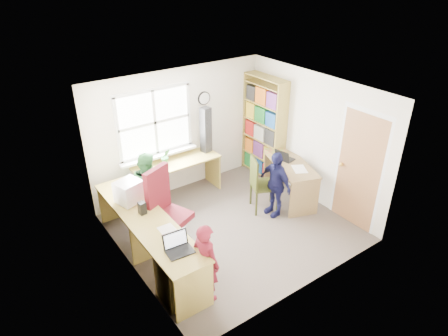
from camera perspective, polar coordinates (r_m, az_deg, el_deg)
name	(u,v)px	position (r m, az deg, el deg)	size (l,w,h in m)	color
room	(230,162)	(6.37, 0.88, 0.82)	(3.64, 3.44, 2.44)	#4E453D
l_desk	(172,243)	(5.93, -7.47, -10.56)	(2.38, 2.95, 0.75)	tan
right_desk	(290,173)	(7.55, 9.45, -0.75)	(0.99, 1.41, 0.74)	olive
bookshelf	(264,130)	(8.16, 5.69, 5.41)	(0.30, 1.02, 2.10)	tan
swivel_chair	(167,214)	(6.30, -8.18, -6.59)	(0.82, 0.82, 1.35)	black
wooden_chair	(260,182)	(7.13, 5.22, -2.02)	(0.60, 0.60, 1.05)	#2E3411
crt_monitor	(129,192)	(6.30, -13.43, -3.32)	(0.44, 0.41, 0.36)	silver
laptop_left	(178,246)	(5.30, -6.61, -11.06)	(0.37, 0.31, 0.24)	black
laptop_right	(284,158)	(7.54, 8.56, 1.49)	(0.32, 0.36, 0.22)	black
speaker_a	(142,208)	(6.03, -11.61, -5.62)	(0.11, 0.11, 0.20)	black
speaker_b	(127,193)	(6.45, -13.67, -3.55)	(0.11, 0.11, 0.18)	black
cd_tower	(206,130)	(7.63, -2.62, 5.45)	(0.20, 0.19, 0.89)	black
game_box	(275,152)	(7.79, 7.29, 2.31)	(0.35, 0.35, 0.06)	red
paper_a	(168,231)	(5.67, -7.94, -8.88)	(0.23, 0.32, 0.00)	white
paper_b	(299,169)	(7.29, 10.73, -0.14)	(0.35, 0.39, 0.00)	white
potted_plant	(166,157)	(7.33, -8.35, 1.62)	(0.17, 0.14, 0.31)	#30793E
person_red	(206,262)	(5.37, -2.60, -13.30)	(0.43, 0.28, 1.18)	maroon
person_green	(149,188)	(6.90, -10.70, -2.77)	(0.63, 0.49, 1.30)	#307837
person_navy	(275,184)	(7.02, 7.31, -2.27)	(0.72, 0.30, 1.22)	#151642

